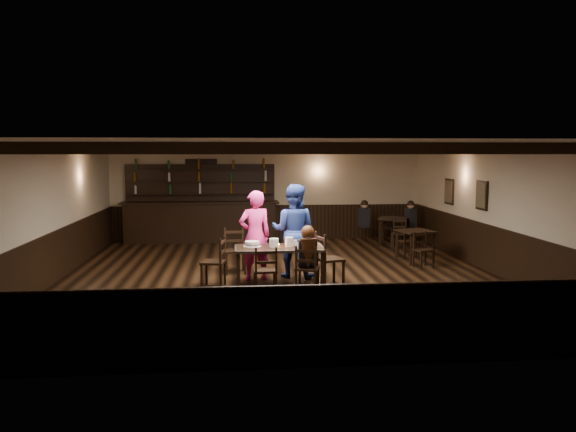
{
  "coord_description": "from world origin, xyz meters",
  "views": [
    {
      "loc": [
        -0.9,
        -11.34,
        2.54
      ],
      "look_at": [
        0.16,
        0.2,
        1.22
      ],
      "focal_mm": 35.0,
      "sensor_mm": 36.0,
      "label": 1
    }
  ],
  "objects": [
    {
      "name": "ground",
      "position": [
        0.0,
        0.0,
        0.0
      ],
      "size": [
        10.0,
        10.0,
        0.0
      ],
      "primitive_type": "plane",
      "color": "black",
      "rests_on": "ground"
    },
    {
      "name": "chair_far_pushed",
      "position": [
        -0.95,
        0.43,
        0.55
      ],
      "size": [
        0.48,
        0.46,
        0.95
      ],
      "color": "black",
      "rests_on": "ground"
    },
    {
      "name": "salt_shaker",
      "position": [
        0.25,
        -0.9,
        0.8
      ],
      "size": [
        0.04,
        0.04,
        0.1
      ],
      "primitive_type": "cylinder",
      "color": "silver",
      "rests_on": "dining_table"
    },
    {
      "name": "seated_person",
      "position": [
        0.37,
        -1.4,
        0.82
      ],
      "size": [
        0.32,
        0.49,
        0.79
      ],
      "color": "black",
      "rests_on": "ground"
    },
    {
      "name": "pepper_shaker",
      "position": [
        0.36,
        -0.92,
        0.8
      ],
      "size": [
        0.04,
        0.04,
        0.09
      ],
      "primitive_type": "cylinder",
      "color": "#A5A8AD",
      "rests_on": "dining_table"
    },
    {
      "name": "plate_stack_b",
      "position": [
        0.09,
        -0.83,
        0.84
      ],
      "size": [
        0.15,
        0.15,
        0.18
      ],
      "primitive_type": "cylinder",
      "color": "white",
      "rests_on": "dining_table"
    },
    {
      "name": "chair_near_left",
      "position": [
        -0.4,
        -1.61,
        0.52
      ],
      "size": [
        0.43,
        0.41,
        0.89
      ],
      "color": "black",
      "rests_on": "ground"
    },
    {
      "name": "dining_table",
      "position": [
        -0.11,
        -0.86,
        0.68
      ],
      "size": [
        1.68,
        0.86,
        0.75
      ],
      "color": "black",
      "rests_on": "ground"
    },
    {
      "name": "menu_blue",
      "position": [
        0.39,
        -0.74,
        0.75
      ],
      "size": [
        0.28,
        0.2,
        0.0
      ],
      "primitive_type": "cube",
      "rotation": [
        0.0,
        0.0,
        -0.08
      ],
      "color": "#101C50",
      "rests_on": "dining_table"
    },
    {
      "name": "woman_pink",
      "position": [
        -0.54,
        -0.3,
        0.89
      ],
      "size": [
        0.74,
        0.57,
        1.79
      ],
      "primitive_type": "imported",
      "rotation": [
        0.0,
        0.0,
        3.38
      ],
      "color": "#FF328A",
      "rests_on": "ground"
    },
    {
      "name": "bar_counter",
      "position": [
        -1.92,
        4.72,
        0.73
      ],
      "size": [
        4.43,
        0.7,
        2.2
      ],
      "color": "black",
      "rests_on": "ground"
    },
    {
      "name": "back_table_b",
      "position": [
        3.37,
        3.61,
        0.64
      ],
      "size": [
        0.98,
        0.98,
        0.75
      ],
      "color": "black",
      "rests_on": "ground"
    },
    {
      "name": "bg_patron_right",
      "position": [
        3.92,
        3.79,
        0.83
      ],
      "size": [
        0.27,
        0.38,
        0.74
      ],
      "color": "black",
      "rests_on": "ground"
    },
    {
      "name": "back_table_a",
      "position": [
        3.21,
        1.15,
        0.64
      ],
      "size": [
        0.9,
        0.9,
        0.75
      ],
      "color": "black",
      "rests_on": "ground"
    },
    {
      "name": "room_shell",
      "position": [
        0.01,
        0.04,
        1.75
      ],
      "size": [
        9.02,
        10.02,
        2.71
      ],
      "color": "beige",
      "rests_on": "ground"
    },
    {
      "name": "bg_patron_left",
      "position": [
        2.64,
        3.92,
        0.84
      ],
      "size": [
        0.27,
        0.39,
        0.75
      ],
      "color": "black",
      "rests_on": "ground"
    },
    {
      "name": "cake",
      "position": [
        -0.61,
        -0.77,
        0.8
      ],
      "size": [
        0.34,
        0.34,
        0.11
      ],
      "color": "white",
      "rests_on": "dining_table"
    },
    {
      "name": "tea_light",
      "position": [
        -0.11,
        -0.81,
        0.78
      ],
      "size": [
        0.05,
        0.05,
        0.06
      ],
      "color": "#A5A8AD",
      "rests_on": "dining_table"
    },
    {
      "name": "chair_near_right",
      "position": [
        0.35,
        -1.45,
        0.51
      ],
      "size": [
        0.51,
        0.5,
        0.87
      ],
      "color": "black",
      "rests_on": "ground"
    },
    {
      "name": "man_blue",
      "position": [
        0.24,
        -0.12,
        0.95
      ],
      "size": [
        1.11,
        0.98,
        1.9
      ],
      "primitive_type": "imported",
      "rotation": [
        0.0,
        0.0,
        2.81
      ],
      "color": "navy",
      "rests_on": "ground"
    },
    {
      "name": "chair_end_left",
      "position": [
        -1.27,
        -0.85,
        0.56
      ],
      "size": [
        0.5,
        0.52,
        0.96
      ],
      "color": "black",
      "rests_on": "ground"
    },
    {
      "name": "chair_end_right",
      "position": [
        0.77,
        -0.95,
        0.6
      ],
      "size": [
        0.57,
        0.59,
        1.03
      ],
      "color": "black",
      "rests_on": "ground"
    },
    {
      "name": "menu_red",
      "position": [
        0.36,
        -0.96,
        0.75
      ],
      "size": [
        0.35,
        0.32,
        0.0
      ],
      "primitive_type": "cube",
      "rotation": [
        0.0,
        0.0,
        0.58
      ],
      "color": "maroon",
      "rests_on": "dining_table"
    },
    {
      "name": "plate_stack_a",
      "position": [
        -0.2,
        -0.87,
        0.84
      ],
      "size": [
        0.18,
        0.18,
        0.17
      ],
      "primitive_type": "cylinder",
      "color": "white",
      "rests_on": "dining_table"
    },
    {
      "name": "drink_glass",
      "position": [
        0.22,
        -0.71,
        0.81
      ],
      "size": [
        0.07,
        0.07,
        0.11
      ],
      "primitive_type": "cylinder",
      "color": "silver",
      "rests_on": "dining_table"
    }
  ]
}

